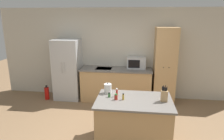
{
  "coord_description": "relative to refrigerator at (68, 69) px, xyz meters",
  "views": [
    {
      "loc": [
        0.47,
        -3.41,
        2.35
      ],
      "look_at": [
        -0.14,
        1.4,
        1.05
      ],
      "focal_mm": 32.0,
      "sensor_mm": 36.0,
      "label": 1
    }
  ],
  "objects": [
    {
      "name": "spice_bottle_tall_dark",
      "position": [
        1.76,
        -2.03,
        0.08
      ],
      "size": [
        0.04,
        0.04,
        0.12
      ],
      "color": "gold",
      "rests_on": "kitchen_island"
    },
    {
      "name": "back_counter",
      "position": [
        1.41,
        0.0,
        -0.4
      ],
      "size": [
        1.99,
        0.67,
        0.94
      ],
      "color": "tan",
      "rests_on": "ground_plane"
    },
    {
      "name": "fire_extinguisher",
      "position": [
        -0.6,
        -0.21,
        -0.68
      ],
      "size": [
        0.13,
        0.13,
        0.42
      ],
      "color": "red",
      "rests_on": "ground_plane"
    },
    {
      "name": "pantry_cabinet",
      "position": [
        2.74,
        0.02,
        0.18
      ],
      "size": [
        0.57,
        0.62,
        2.09
      ],
      "color": "tan",
      "rests_on": "ground_plane"
    },
    {
      "name": "kitchen_island",
      "position": [
        1.95,
        -2.0,
        -0.42
      ],
      "size": [
        1.38,
        0.93,
        0.89
      ],
      "color": "tan",
      "rests_on": "ground_plane"
    },
    {
      "name": "spice_bottle_green_herb",
      "position": [
        1.49,
        -1.94,
        0.06
      ],
      "size": [
        0.05,
        0.05,
        0.09
      ],
      "color": "#337033",
      "rests_on": "kitchen_island"
    },
    {
      "name": "wall_back",
      "position": [
        1.51,
        0.35,
        0.43
      ],
      "size": [
        7.2,
        0.06,
        2.6
      ],
      "color": "beige",
      "rests_on": "ground_plane"
    },
    {
      "name": "kettle",
      "position": [
        1.43,
        -1.73,
        0.11
      ],
      "size": [
        0.15,
        0.15,
        0.21
      ],
      "color": "white",
      "rests_on": "kitchen_island"
    },
    {
      "name": "microwave",
      "position": [
        1.97,
        0.14,
        0.23
      ],
      "size": [
        0.52,
        0.33,
        0.32
      ],
      "color": "#B2B5B7",
      "rests_on": "back_counter"
    },
    {
      "name": "spice_bottle_short_red",
      "position": [
        1.63,
        -2.04,
        0.07
      ],
      "size": [
        0.06,
        0.06,
        0.11
      ],
      "color": "#B2281E",
      "rests_on": "kitchen_island"
    },
    {
      "name": "spice_bottle_amber_oil",
      "position": [
        1.62,
        -1.88,
        0.09
      ],
      "size": [
        0.04,
        0.04,
        0.16
      ],
      "color": "#B2281E",
      "rests_on": "kitchen_island"
    },
    {
      "name": "refrigerator",
      "position": [
        0.0,
        0.0,
        0.0
      ],
      "size": [
        0.73,
        0.67,
        1.74
      ],
      "color": "#B7BABC",
      "rests_on": "ground_plane"
    },
    {
      "name": "knife_block",
      "position": [
        2.48,
        -2.01,
        0.13
      ],
      "size": [
        0.12,
        0.08,
        0.3
      ],
      "color": "tan",
      "rests_on": "kitchen_island"
    },
    {
      "name": "ground_plane",
      "position": [
        1.51,
        -1.98,
        -0.87
      ],
      "size": [
        14.0,
        14.0,
        0.0
      ],
      "primitive_type": "plane",
      "color": "#846647"
    }
  ]
}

